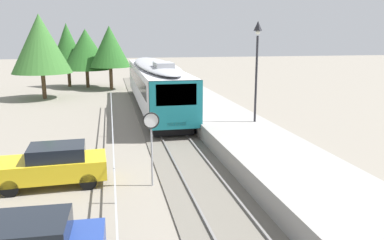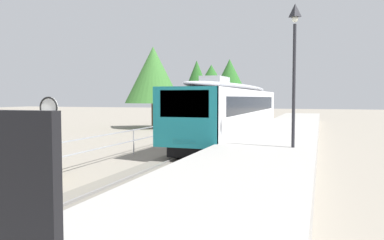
{
  "view_description": "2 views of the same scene",
  "coord_description": "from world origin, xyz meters",
  "views": [
    {
      "loc": [
        -3.3,
        -0.33,
        5.47
      ],
      "look_at": [
        0.4,
        17.14,
        1.6
      ],
      "focal_mm": 36.22,
      "sensor_mm": 36.0,
      "label": 1
    },
    {
      "loc": [
        5.32,
        4.53,
        2.77
      ],
      "look_at": [
        0.0,
        20.14,
        1.8
      ],
      "focal_mm": 35.45,
      "sensor_mm": 36.0,
      "label": 2
    }
  ],
  "objects": [
    {
      "name": "ground_plane",
      "position": [
        -3.0,
        22.0,
        0.0
      ],
      "size": [
        160.0,
        160.0,
        0.0
      ],
      "primitive_type": "plane",
      "color": "gray"
    },
    {
      "name": "track_rails",
      "position": [
        0.0,
        22.0,
        0.03
      ],
      "size": [
        3.2,
        60.0,
        0.14
      ],
      "color": "#6B665B",
      "rests_on": "ground"
    },
    {
      "name": "commuter_train",
      "position": [
        0.0,
        28.56,
        2.14
      ],
      "size": [
        2.82,
        19.06,
        3.74
      ],
      "color": "silver",
      "rests_on": "track_rails"
    },
    {
      "name": "station_platform",
      "position": [
        3.25,
        22.0,
        0.45
      ],
      "size": [
        3.9,
        60.0,
        0.9
      ],
      "primitive_type": "cube",
      "color": "#999691",
      "rests_on": "ground"
    },
    {
      "name": "platform_lamp_mid_platform",
      "position": [
        4.35,
        19.2,
        4.62
      ],
      "size": [
        0.34,
        0.34,
        5.35
      ],
      "color": "#232328",
      "rests_on": "station_platform"
    },
    {
      "name": "speed_limit_sign",
      "position": [
        -1.92,
        13.31,
        2.12
      ],
      "size": [
        0.61,
        0.1,
        2.81
      ],
      "color": "#9EA0A5",
      "rests_on": "ground"
    },
    {
      "name": "tree_behind_carpark",
      "position": [
        -5.72,
        43.22,
        4.1
      ],
      "size": [
        5.17,
        5.17,
        6.26
      ],
      "color": "brown",
      "rests_on": "ground"
    },
    {
      "name": "tree_behind_station_far",
      "position": [
        -9.13,
        36.03,
        4.83
      ],
      "size": [
        5.16,
        5.16,
        7.39
      ],
      "color": "brown",
      "rests_on": "ground"
    },
    {
      "name": "tree_distant_left",
      "position": [
        -7.74,
        44.46,
        4.55
      ],
      "size": [
        3.67,
        3.67,
        6.88
      ],
      "color": "brown",
      "rests_on": "ground"
    },
    {
      "name": "tree_distant_centre",
      "position": [
        -3.21,
        40.97,
        4.43
      ],
      "size": [
        4.18,
        4.18,
        6.54
      ],
      "color": "brown",
      "rests_on": "ground"
    }
  ]
}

